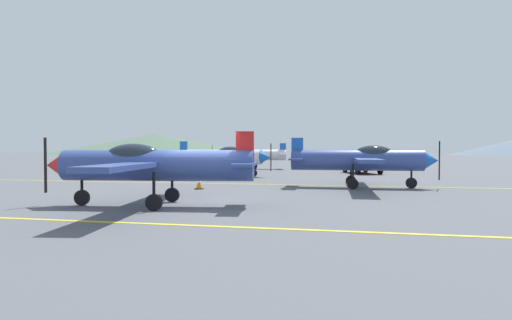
{
  "coord_description": "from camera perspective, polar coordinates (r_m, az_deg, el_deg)",
  "views": [
    {
      "loc": [
        4.48,
        -13.22,
        1.93
      ],
      "look_at": [
        -0.99,
        14.0,
        1.2
      ],
      "focal_mm": 28.36,
      "sensor_mm": 36.0,
      "label": 1
    }
  ],
  "objects": [
    {
      "name": "airplane_back",
      "position": [
        39.55,
        -0.89,
        0.78
      ],
      "size": [
        7.4,
        8.47,
        2.53
      ],
      "color": "silver",
      "rests_on": "ground_plane"
    },
    {
      "name": "apron_line_near",
      "position": [
        10.81,
        -13.47,
        -8.8
      ],
      "size": [
        80.0,
        0.16,
        0.01
      ],
      "primitive_type": "cube",
      "color": "yellow",
      "rests_on": "ground_plane"
    },
    {
      "name": "airplane_far",
      "position": [
        29.3,
        -4.72,
        0.52
      ],
      "size": [
        7.4,
        8.47,
        2.53
      ],
      "color": "silver",
      "rests_on": "ground_plane"
    },
    {
      "name": "hill_left",
      "position": [
        175.83,
        -14.01,
        2.2
      ],
      "size": [
        86.89,
        86.89,
        8.34
      ],
      "primitive_type": "cone",
      "color": "#4C6651",
      "rests_on": "ground_plane"
    },
    {
      "name": "car_sedan",
      "position": [
        33.54,
        14.74,
        -0.4
      ],
      "size": [
        3.08,
        4.65,
        1.62
      ],
      "color": "red",
      "rests_on": "ground_plane"
    },
    {
      "name": "traffic_cone_front",
      "position": [
        19.85,
        -8.04,
        -3.26
      ],
      "size": [
        0.36,
        0.36,
        0.59
      ],
      "color": "black",
      "rests_on": "ground_plane"
    },
    {
      "name": "airplane_mid",
      "position": [
        21.08,
        14.67,
        0.09
      ],
      "size": [
        7.3,
        8.43,
        2.53
      ],
      "color": "#33478C",
      "rests_on": "ground_plane"
    },
    {
      "name": "apron_line_far",
      "position": [
        22.34,
        -0.25,
        -3.44
      ],
      "size": [
        80.0,
        0.16,
        0.01
      ],
      "primitive_type": "cube",
      "color": "yellow",
      "rests_on": "ground_plane"
    },
    {
      "name": "airplane_near",
      "position": [
        14.19,
        -14.74,
        -0.58
      ],
      "size": [
        7.39,
        8.48,
        2.53
      ],
      "color": "#33478C",
      "rests_on": "ground_plane"
    },
    {
      "name": "ground_plane",
      "position": [
        14.09,
        -7.33,
        -6.38
      ],
      "size": [
        400.0,
        400.0,
        0.0
      ],
      "primitive_type": "plane",
      "color": "#54565B"
    }
  ]
}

